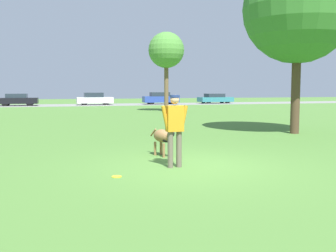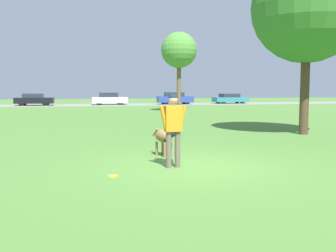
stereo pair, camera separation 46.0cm
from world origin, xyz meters
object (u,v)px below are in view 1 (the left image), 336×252
object	(u,v)px
dog	(163,137)
parked_car_white	(94,99)
tree_far_right	(166,51)
parked_car_teal	(215,98)
parked_car_black	(18,100)
person	(175,125)
tree_near_right	(298,8)
frisbee	(117,177)
parked_car_blue	(161,98)

from	to	relation	value
dog	parked_car_white	bearing A→B (deg)	158.43
tree_far_right	parked_car_teal	xyz separation A→B (m)	(10.35, 14.33, -4.17)
dog	parked_car_black	xyz separation A→B (m)	(-6.33, 33.61, 0.11)
person	parked_car_teal	xyz separation A→B (m)	(16.32, 35.58, -0.41)
person	parked_car_teal	bearing A→B (deg)	62.99
person	tree_far_right	bearing A→B (deg)	71.95
tree_far_right	tree_near_right	world-z (taller)	tree_near_right
frisbee	tree_near_right	distance (m)	11.26
tree_far_right	tree_near_right	bearing A→B (deg)	-87.11
dog	parked_car_teal	distance (m)	37.69
frisbee	parked_car_teal	size ratio (longest dim) A/B	0.05
dog	parked_car_black	distance (m)	34.20
parked_car_blue	tree_near_right	bearing A→B (deg)	-92.91
dog	tree_far_right	xyz separation A→B (m)	(5.81, 19.71, 4.23)
tree_near_right	parked_car_white	distance (m)	30.64
tree_far_right	tree_near_right	xyz separation A→B (m)	(0.81, -16.05, 0.24)
dog	tree_near_right	bearing A→B (deg)	100.10
dog	person	bearing A→B (deg)	-24.52
frisbee	tree_far_right	xyz separation A→B (m)	(7.43, 21.87, 4.76)
frisbee	parked_car_black	xyz separation A→B (m)	(-4.71, 35.77, 0.63)
frisbee	parked_car_blue	world-z (taller)	parked_car_blue
dog	frisbee	size ratio (longest dim) A/B	5.04
parked_car_blue	parked_car_teal	world-z (taller)	parked_car_blue
parked_car_teal	tree_far_right	bearing A→B (deg)	-127.54
tree_far_right	parked_car_white	xyz separation A→B (m)	(-4.22, 13.86, -4.11)
dog	tree_near_right	world-z (taller)	tree_near_right
tree_near_right	parked_car_blue	world-z (taller)	tree_near_right
parked_car_white	parked_car_teal	world-z (taller)	parked_car_white
person	parked_car_black	size ratio (longest dim) A/B	0.42
parked_car_white	parked_car_teal	size ratio (longest dim) A/B	0.93
parked_car_black	parked_car_teal	bearing A→B (deg)	3.96
tree_near_right	parked_car_black	bearing A→B (deg)	113.39
dog	parked_car_black	size ratio (longest dim) A/B	0.26
frisbee	tree_near_right	bearing A→B (deg)	35.24
tree_far_right	parked_car_white	world-z (taller)	tree_far_right
parked_car_white	tree_far_right	bearing A→B (deg)	-73.44
tree_far_right	parked_car_black	bearing A→B (deg)	131.15
frisbee	tree_far_right	world-z (taller)	tree_far_right
tree_near_right	parked_car_blue	bearing A→B (deg)	85.23
person	parked_car_blue	world-z (taller)	person
parked_car_black	parked_car_blue	bearing A→B (deg)	2.30
parked_car_teal	parked_car_blue	bearing A→B (deg)	-176.97
parked_car_black	parked_car_teal	size ratio (longest dim) A/B	0.96
person	parked_car_blue	xyz separation A→B (m)	(9.26, 35.00, -0.32)
person	parked_car_white	bearing A→B (deg)	84.77
tree_near_right	frisbee	bearing A→B (deg)	-144.76
dog	parked_car_teal	size ratio (longest dim) A/B	0.25
parked_car_blue	parked_car_teal	size ratio (longest dim) A/B	0.98
person	tree_near_right	xyz separation A→B (m)	(6.77, 5.20, 4.01)
parked_car_black	tree_far_right	bearing A→B (deg)	-46.01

